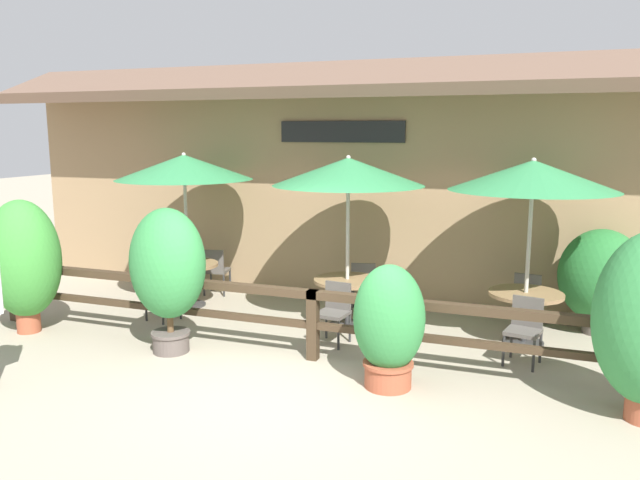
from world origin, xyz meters
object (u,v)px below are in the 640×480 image
object	(u,v)px
chair_near_wallside	(216,269)
chair_far_wallside	(528,296)
patio_umbrella_far	(533,176)
dining_table_far	(525,302)
potted_plant_entrance_palm	(389,325)
potted_plant_small_flowering	(601,277)
dining_table_middle	(347,288)
dining_table_near	(188,272)
potted_plant_broad_leaf	(168,268)
patio_umbrella_near	(184,167)
chair_near_streetside	(166,289)
potted_plant_corner_fern	(23,260)
chair_far_streetside	(525,327)
chair_middle_wallside	(364,284)
patio_umbrella_middle	(348,172)
chair_middle_streetside	(334,310)

from	to	relation	value
chair_near_wallside	chair_far_wallside	size ratio (longest dim) A/B	1.00
patio_umbrella_far	dining_table_far	world-z (taller)	patio_umbrella_far
potted_plant_entrance_palm	potted_plant_small_flowering	xyz separation A→B (m)	(2.48, 3.04, 0.10)
dining_table_middle	patio_umbrella_far	xyz separation A→B (m)	(2.63, 0.10, 1.80)
patio_umbrella_far	dining_table_middle	bearing A→B (deg)	-177.74
chair_far_wallside	patio_umbrella_far	bearing A→B (deg)	96.80
dining_table_near	potted_plant_broad_leaf	xyz separation A→B (m)	(1.01, -2.09, 0.58)
patio_umbrella_near	dining_table_near	size ratio (longest dim) A/B	2.54
chair_near_streetside	potted_plant_corner_fern	size ratio (longest dim) A/B	0.43
chair_far_wallside	dining_table_near	bearing A→B (deg)	15.83
potted_plant_entrance_palm	chair_far_streetside	bearing A→B (deg)	42.65
patio_umbrella_far	potted_plant_corner_fern	distance (m)	7.49
chair_middle_wallside	chair_far_wallside	size ratio (longest dim) A/B	1.00
dining_table_near	potted_plant_small_flowering	distance (m)	6.66
potted_plant_entrance_palm	dining_table_far	bearing A→B (deg)	56.23
patio_umbrella_middle	chair_far_streetside	bearing A→B (deg)	-15.00
potted_plant_broad_leaf	chair_middle_streetside	bearing A→B (deg)	29.56
patio_umbrella_near	potted_plant_corner_fern	size ratio (longest dim) A/B	1.31
dining_table_near	chair_far_streetside	bearing A→B (deg)	-8.80
dining_table_middle	chair_middle_streetside	xyz separation A→B (m)	(0.06, -0.80, -0.11)
chair_middle_wallside	dining_table_far	distance (m)	2.69
dining_table_near	patio_umbrella_far	distance (m)	5.86
patio_umbrella_near	potted_plant_broad_leaf	bearing A→B (deg)	-64.21
patio_umbrella_middle	dining_table_far	distance (m)	3.19
chair_middle_streetside	potted_plant_corner_fern	distance (m)	4.70
patio_umbrella_middle	potted_plant_corner_fern	world-z (taller)	patio_umbrella_middle
chair_near_streetside	chair_middle_streetside	size ratio (longest dim) A/B	1.00
potted_plant_entrance_palm	dining_table_near	bearing A→B (deg)	151.55
chair_near_wallside	patio_umbrella_middle	world-z (taller)	patio_umbrella_middle
chair_middle_wallside	chair_far_wallside	xyz separation A→B (m)	(2.61, 0.12, 0.00)
dining_table_middle	patio_umbrella_near	bearing A→B (deg)	176.96
chair_middle_streetside	chair_far_wallside	world-z (taller)	same
patio_umbrella_near	chair_middle_wallside	xyz separation A→B (m)	(2.98, 0.65, -1.92)
potted_plant_entrance_palm	potted_plant_small_flowering	world-z (taller)	potted_plant_small_flowering
dining_table_middle	chair_near_wallside	bearing A→B (deg)	161.34
chair_far_wallside	chair_near_streetside	bearing A→B (deg)	24.00
patio_umbrella_far	potted_plant_broad_leaf	distance (m)	5.15
chair_near_wallside	potted_plant_small_flowering	size ratio (longest dim) A/B	0.55
chair_near_streetside	potted_plant_small_flowering	bearing A→B (deg)	26.61
patio_umbrella_near	chair_middle_wallside	world-z (taller)	patio_umbrella_near
chair_far_streetside	potted_plant_corner_fern	size ratio (longest dim) A/B	0.43
dining_table_middle	patio_umbrella_far	world-z (taller)	patio_umbrella_far
chair_far_streetside	potted_plant_entrance_palm	bearing A→B (deg)	-125.81
patio_umbrella_middle	potted_plant_corner_fern	bearing A→B (deg)	-156.55
dining_table_near	potted_plant_small_flowering	world-z (taller)	potted_plant_small_flowering
chair_middle_streetside	chair_far_wallside	bearing A→B (deg)	40.97
patio_umbrella_near	potted_plant_broad_leaf	xyz separation A→B (m)	(1.01, -2.09, -1.22)
dining_table_middle	chair_middle_wallside	size ratio (longest dim) A/B	1.20
dining_table_near	patio_umbrella_middle	distance (m)	3.46
chair_middle_streetside	patio_umbrella_far	distance (m)	3.33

